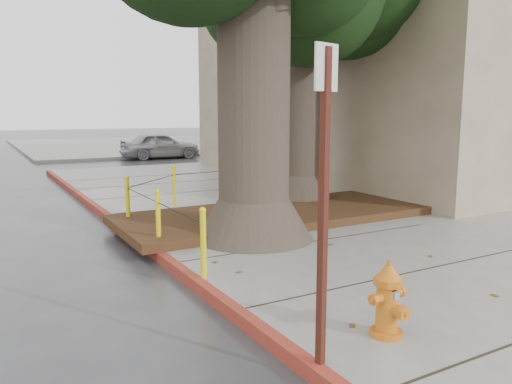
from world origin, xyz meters
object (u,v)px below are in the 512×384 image
Objects in this scene: car_silver at (160,145)px; car_red at (293,146)px; signpost at (324,190)px; fire_hydrant at (388,300)px.

car_silver is 6.81m from car_red.
signpost is 21.92m from car_silver.
car_silver is (4.92, 21.00, 0.15)m from fire_hydrant.
car_silver reaches higher than fire_hydrant.
fire_hydrant is at bearing 147.89° from car_red.
fire_hydrant is at bearing 168.80° from car_silver.
signpost reaches higher than car_red.
signpost is 22.06m from car_red.
fire_hydrant is 0.22× the size of car_red.
signpost is 0.68× the size of car_silver.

